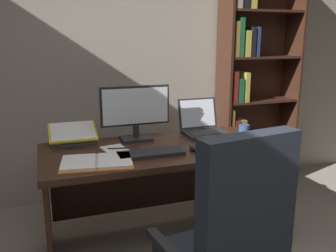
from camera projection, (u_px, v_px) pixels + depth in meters
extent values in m
cube|color=#A89E8E|center=(134.00, 57.00, 3.32)|extent=(5.00, 0.12, 2.57)
cube|color=#381E14|center=(162.00, 150.00, 2.47)|extent=(1.61, 0.74, 0.04)
cube|color=#381E14|center=(48.00, 217.00, 2.31)|extent=(0.03, 0.68, 0.69)
cube|color=#381E14|center=(257.00, 186.00, 2.80)|extent=(0.03, 0.68, 0.69)
cube|color=#381E14|center=(149.00, 178.00, 2.86)|extent=(1.49, 0.03, 0.49)
cube|color=#381E14|center=(224.00, 80.00, 3.42)|extent=(0.02, 0.30, 2.13)
cube|color=#381E14|center=(291.00, 78.00, 3.67)|extent=(0.02, 0.30, 2.13)
cube|color=#381E14|center=(251.00, 78.00, 3.68)|extent=(0.79, 0.01, 2.13)
cube|color=#381E14|center=(253.00, 180.00, 3.80)|extent=(0.74, 0.28, 0.02)
cube|color=black|center=(227.00, 172.00, 3.62)|extent=(0.04, 0.20, 0.26)
cube|color=olive|center=(231.00, 168.00, 3.64)|extent=(0.04, 0.22, 0.32)
cube|color=maroon|center=(234.00, 171.00, 3.66)|extent=(0.03, 0.23, 0.25)
cube|color=maroon|center=(240.00, 166.00, 3.66)|extent=(0.05, 0.21, 0.35)
cube|color=black|center=(246.00, 171.00, 3.68)|extent=(0.04, 0.18, 0.24)
cube|color=#195633|center=(251.00, 170.00, 3.70)|extent=(0.05, 0.18, 0.25)
cube|color=#381E14|center=(255.00, 141.00, 3.70)|extent=(0.74, 0.28, 0.02)
cube|color=olive|center=(229.00, 127.00, 3.50)|extent=(0.03, 0.19, 0.35)
cube|color=maroon|center=(233.00, 131.00, 3.54)|extent=(0.05, 0.20, 0.25)
cube|color=olive|center=(239.00, 131.00, 3.56)|extent=(0.05, 0.21, 0.25)
cube|color=#381E14|center=(257.00, 100.00, 3.60)|extent=(0.74, 0.28, 0.02)
cube|color=maroon|center=(232.00, 87.00, 3.41)|extent=(0.05, 0.17, 0.29)
cube|color=#195633|center=(236.00, 89.00, 3.46)|extent=(0.05, 0.24, 0.22)
cube|color=gold|center=(242.00, 86.00, 3.47)|extent=(0.04, 0.22, 0.28)
cube|color=#381E14|center=(260.00, 57.00, 3.50)|extent=(0.74, 0.28, 0.02)
cube|color=olive|center=(233.00, 39.00, 3.31)|extent=(0.04, 0.20, 0.31)
cube|color=#195633|center=(237.00, 37.00, 3.32)|extent=(0.04, 0.19, 0.35)
cube|color=gold|center=(243.00, 44.00, 3.37)|extent=(0.05, 0.22, 0.24)
cube|color=black|center=(249.00, 42.00, 3.37)|extent=(0.04, 0.19, 0.27)
cube|color=navy|center=(254.00, 42.00, 3.39)|extent=(0.03, 0.19, 0.27)
cube|color=#381E14|center=(263.00, 11.00, 3.40)|extent=(0.74, 0.28, 0.02)
cube|color=#232833|center=(247.00, 207.00, 1.56)|extent=(0.48, 0.17, 0.65)
cube|color=#232326|center=(168.00, 250.00, 1.67)|extent=(0.11, 0.39, 0.04)
cube|color=#232326|center=(262.00, 222.00, 1.92)|extent=(0.11, 0.39, 0.04)
cube|color=#232326|center=(136.00, 139.00, 2.64)|extent=(0.22, 0.16, 0.02)
cylinder|color=#232326|center=(136.00, 131.00, 2.63)|extent=(0.04, 0.04, 0.09)
cube|color=#232326|center=(135.00, 106.00, 2.59)|extent=(0.51, 0.02, 0.28)
cube|color=white|center=(136.00, 106.00, 2.57)|extent=(0.48, 0.00, 0.25)
cube|color=#232326|center=(206.00, 134.00, 2.78)|extent=(0.32, 0.25, 0.02)
cube|color=#2D2D30|center=(207.00, 133.00, 2.76)|extent=(0.27, 0.14, 0.00)
cube|color=#232326|center=(198.00, 113.00, 2.89)|extent=(0.32, 0.07, 0.23)
cube|color=white|center=(198.00, 113.00, 2.89)|extent=(0.29, 0.05, 0.21)
cube|color=#232326|center=(151.00, 153.00, 2.29)|extent=(0.42, 0.15, 0.02)
ellipsoid|color=#232326|center=(195.00, 148.00, 2.39)|extent=(0.06, 0.10, 0.04)
cube|color=#232326|center=(75.00, 146.00, 2.48)|extent=(0.14, 0.12, 0.01)
cube|color=#232326|center=(75.00, 146.00, 2.44)|extent=(0.30, 0.01, 0.01)
cube|color=yellow|center=(73.00, 132.00, 2.56)|extent=(0.33, 0.21, 0.10)
cube|color=white|center=(73.00, 131.00, 2.56)|extent=(0.30, 0.19, 0.09)
cube|color=orange|center=(79.00, 164.00, 2.12)|extent=(0.25, 0.31, 0.01)
cube|color=orange|center=(115.00, 162.00, 2.16)|extent=(0.25, 0.31, 0.01)
cube|color=white|center=(78.00, 162.00, 2.12)|extent=(0.23, 0.29, 0.02)
cube|color=white|center=(115.00, 160.00, 2.16)|extent=(0.23, 0.29, 0.02)
cylinder|color=#B7B7BC|center=(97.00, 162.00, 2.14)|extent=(0.06, 0.25, 0.02)
cube|color=white|center=(116.00, 150.00, 2.39)|extent=(0.19, 0.23, 0.01)
cylinder|color=black|center=(119.00, 148.00, 2.40)|extent=(0.14, 0.03, 0.01)
cylinder|color=#334C7A|center=(244.00, 131.00, 2.71)|extent=(0.08, 0.08, 0.10)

